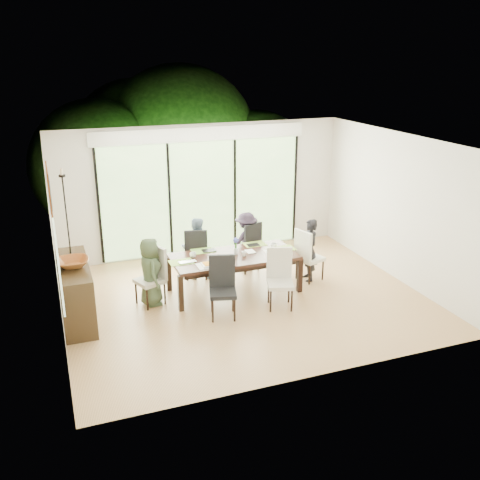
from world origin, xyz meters
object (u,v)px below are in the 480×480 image
object	(u,v)px
chair_far_left	(196,252)
table_top	(234,257)
cup_c	(274,246)
bowl	(73,263)
cup_a	(193,255)
cup_b	(244,254)
chair_near_left	(223,288)
sideboard	(76,291)
person_right_end	(309,250)
chair_left_end	(149,277)
person_far_left	(196,248)
vase	(236,251)
laptop	(188,263)
chair_near_right	(280,280)
person_far_right	(246,242)
person_left_end	(150,272)
chair_right_end	(310,254)
chair_far_right	(246,246)

from	to	relation	value
chair_far_left	table_top	bearing A→B (deg)	133.38
cup_c	bowl	distance (m)	3.52
cup_a	cup_b	distance (m)	0.89
chair_near_left	sideboard	size ratio (longest dim) A/B	0.60
person_right_end	cup_a	size ratio (longest dim) A/B	10.40
table_top	chair_near_left	size ratio (longest dim) A/B	2.18
chair_near_left	person_right_end	bearing A→B (deg)	39.04
chair_left_end	cup_a	distance (m)	0.84
cup_a	cup_b	size ratio (longest dim) A/B	1.24
person_far_left	sideboard	world-z (taller)	person_far_left
vase	sideboard	size ratio (longest dim) A/B	0.07
chair_far_left	laptop	world-z (taller)	chair_far_left
table_top	cup_b	distance (m)	0.19
chair_near_right	person_far_right	world-z (taller)	person_far_right
table_top	person_far_left	size ratio (longest dim) A/B	1.86
person_left_end	person_far_right	world-z (taller)	same
laptop	chair_near_left	bearing A→B (deg)	-68.72
person_far_right	cup_c	bearing A→B (deg)	95.22
chair_left_end	sideboard	world-z (taller)	chair_left_end
laptop	chair_near_right	bearing A→B (deg)	-32.87
chair_right_end	sideboard	size ratio (longest dim) A/B	0.60
bowl	table_top	bearing A→B (deg)	4.38
cup_b	chair_left_end	bearing A→B (deg)	176.53
cup_b	bowl	bearing A→B (deg)	-177.86
person_right_end	chair_far_left	bearing A→B (deg)	-106.09
chair_far_right	person_far_right	size ratio (longest dim) A/B	0.85
person_right_end	laptop	distance (m)	2.33
table_top	chair_right_end	world-z (taller)	chair_right_end
person_left_end	vase	bearing A→B (deg)	-89.17
chair_near_left	person_far_left	world-z (taller)	person_far_left
chair_far_right	person_right_end	world-z (taller)	person_right_end
chair_near_left	cup_b	bearing A→B (deg)	65.15
vase	bowl	world-z (taller)	bowl
chair_near_left	person_right_end	distance (m)	2.16
chair_far_right	chair_near_right	world-z (taller)	same
cup_c	cup_a	bearing A→B (deg)	178.09
chair_far_left	chair_near_left	size ratio (longest dim) A/B	1.00
chair_left_end	chair_near_right	xyz separation A→B (m)	(2.00, -0.87, 0.00)
cup_b	cup_c	world-z (taller)	cup_c
person_left_end	cup_b	world-z (taller)	person_left_end
chair_far_left	laptop	xyz separation A→B (m)	(-0.40, -0.95, 0.19)
person_right_end	laptop	size ratio (longest dim) A/B	3.91
chair_far_left	person_right_end	size ratio (longest dim) A/B	0.85
cup_b	bowl	world-z (taller)	bowl
person_left_end	person_far_left	world-z (taller)	same
chair_far_right	chair_near_right	bearing A→B (deg)	67.99
person_far_left	person_far_right	distance (m)	1.00
table_top	chair_near_left	bearing A→B (deg)	-119.89
chair_near_right	vase	size ratio (longest dim) A/B	9.17
chair_far_left	vase	world-z (taller)	chair_far_left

